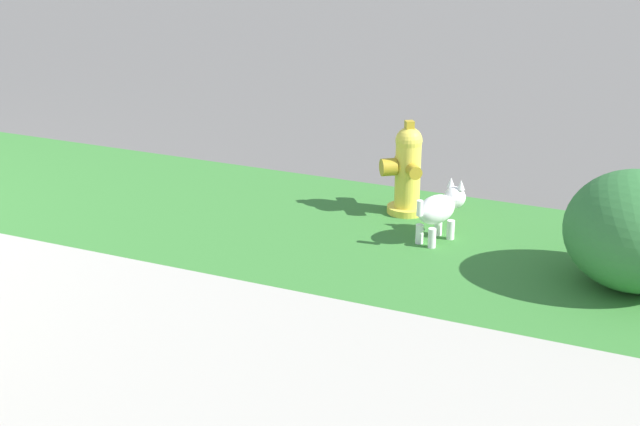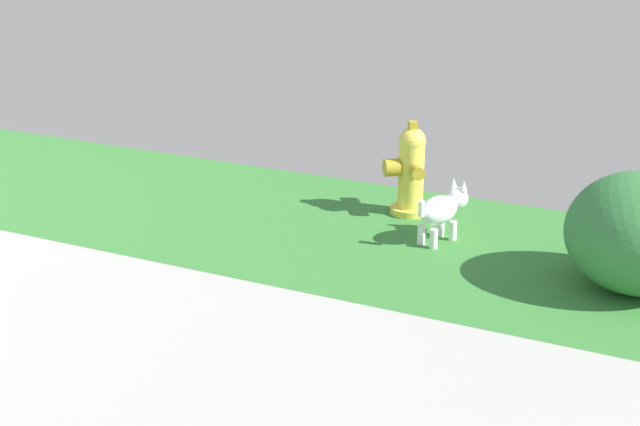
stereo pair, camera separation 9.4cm
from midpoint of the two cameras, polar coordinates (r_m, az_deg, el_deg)
fire_hydrant_by_grass_verge at (r=6.04m, az=6.24°, el=2.71°), size 0.33×0.34×0.65m
small_white_dog at (r=5.63m, az=8.31°, el=0.24°), size 0.27×0.44×0.37m
shrub_bush_far_verge at (r=5.17m, az=20.18°, el=-1.22°), size 0.79×0.79×0.67m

